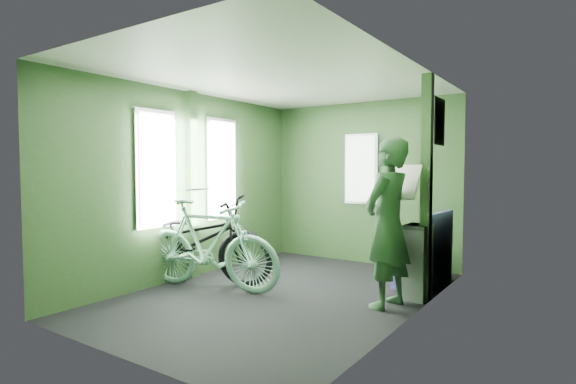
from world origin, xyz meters
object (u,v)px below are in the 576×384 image
waste_box (417,262)px  bench_seat (424,263)px  passenger (388,223)px  bicycle_black (194,284)px  bicycle_mint (209,291)px

waste_box → bench_seat: bearing=100.8°
passenger → bicycle_black: bearing=-69.7°
waste_box → bench_seat: size_ratio=0.90×
passenger → bench_seat: size_ratio=1.92×
passenger → waste_box: passenger is taller
bicycle_mint → passenger: passenger is taller
passenger → bicycle_mint: bearing=-64.0°
passenger → waste_box: (0.16, 0.43, -0.44)m
passenger → bench_seat: bearing=-172.9°
bicycle_black → bicycle_mint: 0.38m
waste_box → passenger: bearing=-110.3°
passenger → waste_box: size_ratio=2.12×
bicycle_black → bicycle_mint: bicycle_mint is taller
bicycle_mint → waste_box: (2.02, 0.98, 0.39)m
bicycle_black → waste_box: bearing=-89.6°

